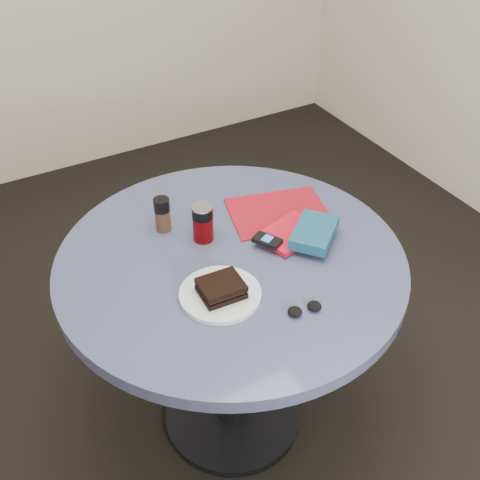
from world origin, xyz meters
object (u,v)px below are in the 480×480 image
table (231,299)px  red_book (290,233)px  mp3_player (267,240)px  plate (220,294)px  sandwich (221,288)px  magazine (279,212)px  soda_can (203,223)px  pepper_grinder (162,214)px  novel (314,232)px  headphones (305,309)px

table → red_book: 0.27m
red_book → mp3_player: 0.09m
plate → sandwich: size_ratio=1.87×
table → magazine: size_ratio=3.34×
soda_can → mp3_player: 0.19m
plate → red_book: bearing=23.0°
soda_can → red_book: bearing=-26.8°
pepper_grinder → novel: size_ratio=0.65×
plate → soda_can: (0.07, 0.24, 0.05)m
soda_can → pepper_grinder: bearing=130.3°
table → pepper_grinder: bearing=118.0°
table → magazine: 0.31m
plate → mp3_player: (0.21, 0.11, 0.02)m
table → soda_can: bearing=104.4°
soda_can → pepper_grinder: 0.13m
novel → mp3_player: (-0.13, 0.05, -0.01)m
pepper_grinder → sandwich: bearing=-88.0°
headphones → novel: bearing=50.8°
soda_can → headphones: bearing=-77.5°
table → soda_can: 0.25m
table → novel: (0.24, -0.06, 0.20)m
soda_can → headphones: (0.09, -0.40, -0.05)m
soda_can → magazine: bearing=0.4°
mp3_player → headphones: (-0.05, -0.27, -0.02)m
magazine → soda_can: bearing=-165.2°
pepper_grinder → red_book: size_ratio=0.59×
plate → mp3_player: mp3_player is taller
table → headphones: headphones is taller
sandwich → novel: 0.35m
soda_can → magazine: soda_can is taller
soda_can → mp3_player: size_ratio=1.26×
pepper_grinder → headphones: size_ratio=1.13×
table → red_book: bearing=-0.3°
novel → headphones: bearing=-168.9°
sandwich → magazine: (0.33, 0.25, -0.03)m
sandwich → magazine: sandwich is taller
magazine → novel: bearing=-72.3°
novel → sandwich: bearing=152.6°
sandwich → soda_can: size_ratio=1.00×
soda_can → headphones: 0.41m
table → novel: size_ratio=5.97×
soda_can → magazine: (0.26, 0.00, -0.06)m
magazine → headphones: headphones is taller
plate → red_book: red_book is taller
table → headphones: size_ratio=10.37×
soda_can → headphones: size_ratio=1.20×
soda_can → red_book: (0.23, -0.12, -0.05)m
sandwich → pepper_grinder: (-0.01, 0.35, 0.02)m
magazine → table: bearing=-139.1°
pepper_grinder → red_book: bearing=-34.5°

